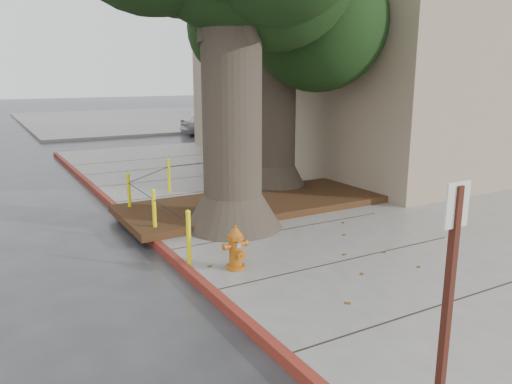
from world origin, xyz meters
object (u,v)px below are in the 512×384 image
(car_silver, at_px, (214,124))
(car_red, at_px, (257,120))
(fire_hydrant, at_px, (236,248))
(signpost, at_px, (446,319))

(car_silver, bearing_deg, car_red, -76.29)
(car_silver, xyz_separation_m, car_red, (3.00, 0.41, 0.01))
(fire_hydrant, xyz_separation_m, signpost, (-0.62, -4.63, 0.99))
(fire_hydrant, relative_size, signpost, 0.31)
(fire_hydrant, xyz_separation_m, car_silver, (8.16, 18.39, 0.11))
(fire_hydrant, relative_size, car_red, 0.20)
(fire_hydrant, bearing_deg, car_red, 56.16)
(fire_hydrant, distance_m, car_silver, 20.12)
(car_silver, height_order, car_red, car_red)
(signpost, bearing_deg, car_red, 61.87)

